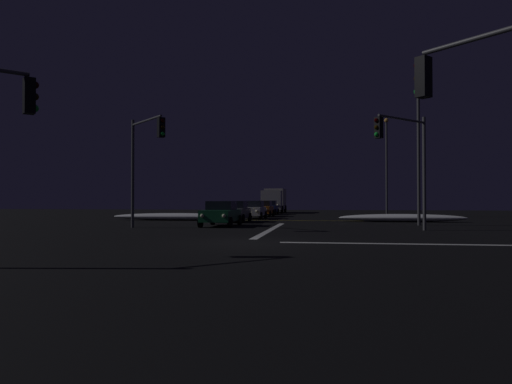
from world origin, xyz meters
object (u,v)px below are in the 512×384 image
object	(u,v)px
sedan_green	(221,213)
box_truck	(274,199)
sedan_white	(253,210)
sedan_blue	(269,207)
traffic_signal_se	(510,95)
traffic_signal_ne	(406,150)
sedan_orange	(263,208)
sedan_gray	(235,211)
streetlamp_right_far	(387,160)
streetlamp_right_near	(418,139)
traffic_signal_nw	(144,151)

from	to	relation	value
sedan_green	box_truck	bearing A→B (deg)	89.88
sedan_white	sedan_blue	distance (m)	11.78
traffic_signal_se	sedan_green	bearing A→B (deg)	120.65
traffic_signal_ne	sedan_orange	bearing A→B (deg)	116.27
traffic_signal_se	sedan_gray	bearing A→B (deg)	114.73
sedan_blue	streetlamp_right_far	world-z (taller)	streetlamp_right_far
sedan_green	traffic_signal_se	world-z (taller)	traffic_signal_se
streetlamp_right_near	sedan_green	bearing A→B (deg)	-167.54
box_truck	traffic_signal_ne	bearing A→B (deg)	-72.99
traffic_signal_se	streetlamp_right_far	world-z (taller)	streetlamp_right_far
sedan_orange	traffic_signal_ne	distance (m)	23.44
box_truck	streetlamp_right_far	world-z (taller)	streetlamp_right_far
sedan_green	sedan_orange	world-z (taller)	same
sedan_gray	traffic_signal_ne	bearing A→B (deg)	-40.26
sedan_blue	traffic_signal_se	xyz separation A→B (m)	(10.32, -41.18, 3.17)
sedan_green	box_truck	size ratio (longest dim) A/B	0.52
traffic_signal_se	streetlamp_right_near	xyz separation A→B (m)	(1.94, 20.52, 1.62)
sedan_white	traffic_signal_se	size ratio (longest dim) A/B	0.75
sedan_gray	sedan_white	size ratio (longest dim) A/B	1.00
sedan_gray	traffic_signal_ne	world-z (taller)	traffic_signal_ne
sedan_blue	box_truck	size ratio (longest dim) A/B	0.52
traffic_signal_se	traffic_signal_ne	size ratio (longest dim) A/B	0.94
box_truck	traffic_signal_nw	bearing A→B (deg)	-96.14
sedan_blue	traffic_signal_se	world-z (taller)	traffic_signal_se
sedan_gray	box_truck	xyz separation A→B (m)	(0.28, 25.30, 0.91)
sedan_green	sedan_gray	size ratio (longest dim) A/B	1.00
traffic_signal_nw	streetlamp_right_near	bearing A→B (deg)	21.52
traffic_signal_ne	streetlamp_right_far	distance (m)	22.48
sedan_white	box_truck	xyz separation A→B (m)	(-0.18, 19.22, 0.91)
sedan_gray	sedan_blue	size ratio (longest dim) A/B	1.00
sedan_white	traffic_signal_nw	world-z (taller)	traffic_signal_nw
sedan_orange	traffic_signal_nw	world-z (taller)	traffic_signal_nw
sedan_blue	streetlamp_right_near	distance (m)	24.50
sedan_green	box_truck	xyz separation A→B (m)	(0.06, 30.86, 0.91)
streetlamp_right_far	traffic_signal_ne	bearing A→B (deg)	-94.75
traffic_signal_se	traffic_signal_nw	distance (m)	20.04
sedan_orange	traffic_signal_ne	size ratio (longest dim) A/B	0.71
sedan_green	sedan_white	bearing A→B (deg)	88.79
sedan_orange	box_truck	bearing A→B (deg)	91.17
sedan_blue	traffic_signal_se	bearing A→B (deg)	-75.93
sedan_blue	streetlamp_right_far	xyz separation A→B (m)	(12.26, -4.66, 4.75)
traffic_signal_nw	traffic_signal_se	bearing A→B (deg)	-45.00
sedan_white	traffic_signal_ne	world-z (taller)	traffic_signal_ne
streetlamp_right_near	sedan_orange	bearing A→B (deg)	130.03
traffic_signal_nw	streetlamp_right_near	distance (m)	17.35
sedan_white	traffic_signal_nw	size ratio (longest dim) A/B	0.68
sedan_gray	streetlamp_right_far	world-z (taller)	streetlamp_right_far
sedan_green	sedan_white	size ratio (longest dim) A/B	1.00
sedan_green	traffic_signal_nw	bearing A→B (deg)	-135.37
traffic_signal_nw	streetlamp_right_near	xyz separation A→B (m)	(16.11, 6.35, 1.20)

